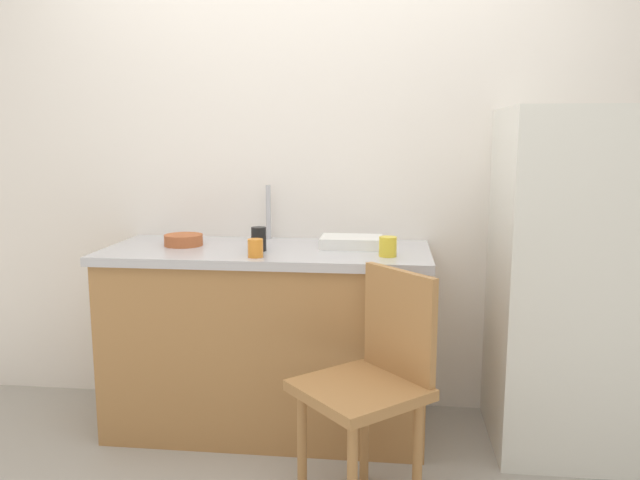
{
  "coord_description": "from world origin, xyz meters",
  "views": [
    {
      "loc": [
        0.48,
        -2.13,
        1.37
      ],
      "look_at": [
        0.16,
        0.6,
        0.91
      ],
      "focal_mm": 35.05,
      "sensor_mm": 36.0,
      "label": 1
    }
  ],
  "objects_px": {
    "cup_yellow": "(388,247)",
    "cup_black": "(259,239)",
    "chair": "(373,379)",
    "dish_tray": "(351,242)",
    "terracotta_bowl": "(184,240)",
    "refrigerator": "(569,281)",
    "cup_orange": "(255,248)"
  },
  "relations": [
    {
      "from": "chair",
      "to": "cup_yellow",
      "type": "relative_size",
      "value": 10.46
    },
    {
      "from": "chair",
      "to": "refrigerator",
      "type": "bearing_deg",
      "value": 83.61
    },
    {
      "from": "cup_yellow",
      "to": "cup_black",
      "type": "distance_m",
      "value": 0.58
    },
    {
      "from": "chair",
      "to": "terracotta_bowl",
      "type": "xyz_separation_m",
      "value": [
        -0.91,
        0.63,
        0.39
      ]
    },
    {
      "from": "chair",
      "to": "cup_black",
      "type": "relative_size",
      "value": 8.36
    },
    {
      "from": "refrigerator",
      "to": "cup_orange",
      "type": "relative_size",
      "value": 19.08
    },
    {
      "from": "cup_orange",
      "to": "cup_yellow",
      "type": "bearing_deg",
      "value": 8.46
    },
    {
      "from": "dish_tray",
      "to": "cup_yellow",
      "type": "distance_m",
      "value": 0.27
    },
    {
      "from": "cup_yellow",
      "to": "terracotta_bowl",
      "type": "bearing_deg",
      "value": 170.49
    },
    {
      "from": "chair",
      "to": "cup_black",
      "type": "height_order",
      "value": "cup_black"
    },
    {
      "from": "terracotta_bowl",
      "to": "cup_black",
      "type": "height_order",
      "value": "cup_black"
    },
    {
      "from": "cup_black",
      "to": "chair",
      "type": "bearing_deg",
      "value": -45.38
    },
    {
      "from": "chair",
      "to": "terracotta_bowl",
      "type": "distance_m",
      "value": 1.18
    },
    {
      "from": "cup_orange",
      "to": "cup_black",
      "type": "height_order",
      "value": "cup_black"
    },
    {
      "from": "terracotta_bowl",
      "to": "cup_black",
      "type": "distance_m",
      "value": 0.39
    },
    {
      "from": "refrigerator",
      "to": "terracotta_bowl",
      "type": "distance_m",
      "value": 1.75
    },
    {
      "from": "cup_orange",
      "to": "cup_yellow",
      "type": "height_order",
      "value": "cup_yellow"
    },
    {
      "from": "dish_tray",
      "to": "terracotta_bowl",
      "type": "relative_size",
      "value": 1.56
    },
    {
      "from": "dish_tray",
      "to": "cup_yellow",
      "type": "bearing_deg",
      "value": -50.38
    },
    {
      "from": "dish_tray",
      "to": "cup_black",
      "type": "distance_m",
      "value": 0.43
    },
    {
      "from": "dish_tray",
      "to": "cup_orange",
      "type": "distance_m",
      "value": 0.48
    },
    {
      "from": "chair",
      "to": "cup_black",
      "type": "distance_m",
      "value": 0.87
    },
    {
      "from": "chair",
      "to": "cup_yellow",
      "type": "height_order",
      "value": "cup_yellow"
    },
    {
      "from": "cup_yellow",
      "to": "cup_black",
      "type": "height_order",
      "value": "cup_black"
    },
    {
      "from": "refrigerator",
      "to": "chair",
      "type": "distance_m",
      "value": 1.05
    },
    {
      "from": "dish_tray",
      "to": "cup_black",
      "type": "height_order",
      "value": "cup_black"
    },
    {
      "from": "chair",
      "to": "terracotta_bowl",
      "type": "relative_size",
      "value": 4.97
    },
    {
      "from": "refrigerator",
      "to": "cup_yellow",
      "type": "height_order",
      "value": "refrigerator"
    },
    {
      "from": "refrigerator",
      "to": "cup_orange",
      "type": "bearing_deg",
      "value": -171.12
    },
    {
      "from": "terracotta_bowl",
      "to": "chair",
      "type": "bearing_deg",
      "value": -34.63
    },
    {
      "from": "terracotta_bowl",
      "to": "cup_orange",
      "type": "height_order",
      "value": "cup_orange"
    },
    {
      "from": "terracotta_bowl",
      "to": "cup_yellow",
      "type": "distance_m",
      "value": 0.97
    }
  ]
}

